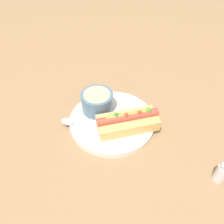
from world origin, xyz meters
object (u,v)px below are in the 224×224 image
hot_dog (128,121)px  spoon (74,123)px  salt_shaker (222,171)px  soup_bowl (97,101)px

hot_dog → spoon: (-0.13, 0.09, -0.02)m
hot_dog → spoon: size_ratio=1.39×
hot_dog → salt_shaker: bearing=-50.1°
soup_bowl → hot_dog: bearing=-69.4°
hot_dog → soup_bowl: same height
soup_bowl → salt_shaker: bearing=-66.8°
soup_bowl → salt_shaker: (0.15, -0.35, -0.02)m
spoon → salt_shaker: (0.24, -0.33, 0.01)m
hot_dog → salt_shaker: hot_dog is taller
soup_bowl → salt_shaker: soup_bowl is taller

